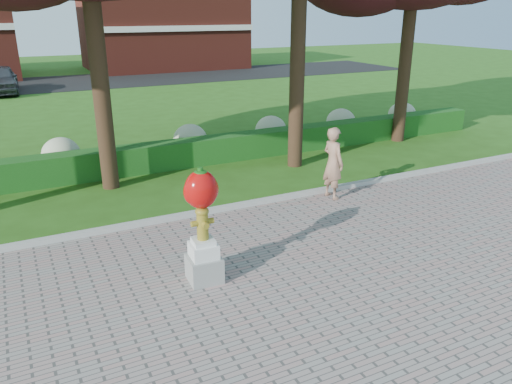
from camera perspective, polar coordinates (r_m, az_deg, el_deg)
ground at (r=9.49m, az=3.23°, el=-8.54°), size 100.00×100.00×0.00m
curb at (r=11.90m, az=-3.92°, el=-1.99°), size 40.00×0.18×0.15m
lawn_hedge at (r=15.38m, az=-9.77°, el=4.20°), size 24.00×0.70×0.80m
hydrangea_row at (r=16.42m, az=-8.94°, el=5.82°), size 20.10×1.10×0.99m
street at (r=35.74m, az=-20.05°, el=11.70°), size 50.00×8.00×0.02m
building_right at (r=42.98m, az=-10.61°, el=18.06°), size 12.00×8.00×6.40m
hydrant_sculpture at (r=8.54m, az=-6.14°, el=-3.50°), size 0.61×0.60×2.09m
woman at (r=12.60m, az=8.80°, el=3.30°), size 0.50×0.70×1.82m
parked_car at (r=32.46m, az=-27.26°, el=11.38°), size 2.00×4.65×1.56m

